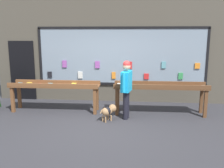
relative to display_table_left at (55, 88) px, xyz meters
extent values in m
plane|color=#2D2D33|center=(1.58, -1.00, -0.74)|extent=(40.00, 40.00, 0.00)
cube|color=#4C473D|center=(1.58, 1.40, 1.01)|extent=(8.14, 0.20, 3.51)
cube|color=gray|center=(1.94, 1.27, 0.85)|extent=(5.67, 0.03, 1.90)
cube|color=black|center=(1.94, 1.27, 1.80)|extent=(5.75, 0.06, 0.08)
cube|color=black|center=(1.94, 1.27, -0.10)|extent=(5.75, 0.06, 0.08)
cube|color=black|center=(-0.90, 1.27, 0.85)|extent=(0.08, 0.06, 1.90)
cube|color=black|center=(4.78, 1.27, 0.85)|extent=(0.08, 0.06, 1.90)
cube|color=black|center=(-0.59, 1.23, 0.19)|extent=(0.15, 0.03, 0.21)
cube|color=#994CA5|center=(-0.04, 1.23, 0.57)|extent=(0.15, 0.03, 0.25)
cube|color=silver|center=(0.51, 1.23, 0.19)|extent=(0.16, 0.03, 0.24)
cube|color=#994CA5|center=(1.12, 1.23, 0.56)|extent=(0.16, 0.03, 0.24)
cube|color=orange|center=(1.68, 1.23, 0.20)|extent=(0.13, 0.03, 0.23)
cube|color=red|center=(2.24, 1.23, 0.56)|extent=(0.13, 0.03, 0.24)
cube|color=red|center=(2.80, 1.23, 0.18)|extent=(0.16, 0.03, 0.20)
cube|color=#5999A5|center=(3.37, 1.23, 0.58)|extent=(0.14, 0.03, 0.23)
cube|color=#338C4C|center=(3.94, 1.23, 0.21)|extent=(0.14, 0.03, 0.22)
cube|color=orange|center=(4.47, 1.23, 0.56)|extent=(0.17, 0.03, 0.19)
cube|color=black|center=(-1.60, 1.27, 0.31)|extent=(0.90, 0.04, 2.10)
cube|color=brown|center=(-1.25, -0.24, -0.35)|extent=(0.09, 0.09, 0.78)
cube|color=brown|center=(1.26, -0.21, -0.35)|extent=(0.09, 0.09, 0.78)
cube|color=brown|center=(-1.26, 0.21, -0.35)|extent=(0.09, 0.09, 0.78)
cube|color=brown|center=(1.25, 0.24, -0.35)|extent=(0.09, 0.09, 0.78)
cube|color=brown|center=(0.00, 0.00, 0.06)|extent=(2.72, 0.65, 0.04)
cube|color=brown|center=(0.00, -0.28, 0.12)|extent=(2.71, 0.10, 0.12)
cube|color=brown|center=(-0.01, 0.27, 0.12)|extent=(2.71, 0.10, 0.12)
cube|color=#5999A5|center=(-1.19, 0.08, 0.09)|extent=(0.18, 0.23, 0.02)
cube|color=yellow|center=(-0.90, 0.16, 0.09)|extent=(0.17, 0.22, 0.02)
cube|color=red|center=(-0.54, 0.05, 0.09)|extent=(0.19, 0.24, 0.02)
cube|color=#5999A5|center=(-0.19, 0.08, 0.09)|extent=(0.16, 0.20, 0.03)
cube|color=orange|center=(0.16, -0.02, 0.09)|extent=(0.16, 0.22, 0.02)
cube|color=yellow|center=(0.54, 0.18, 0.09)|extent=(0.15, 0.23, 0.03)
cube|color=black|center=(0.86, -0.08, 0.09)|extent=(0.15, 0.21, 0.02)
cube|color=#5999A5|center=(1.21, -0.12, 0.09)|extent=(0.18, 0.24, 0.02)
cube|color=brown|center=(1.91, -0.23, -0.34)|extent=(0.09, 0.09, 0.80)
cube|color=brown|center=(4.42, -0.20, -0.34)|extent=(0.09, 0.09, 0.80)
cube|color=brown|center=(1.90, 0.20, -0.34)|extent=(0.09, 0.09, 0.80)
cube|color=brown|center=(4.42, 0.23, -0.34)|extent=(0.09, 0.09, 0.80)
cube|color=brown|center=(3.16, 0.00, 0.08)|extent=(2.72, 0.62, 0.04)
cube|color=brown|center=(3.17, -0.27, 0.14)|extent=(2.71, 0.10, 0.12)
cube|color=brown|center=(3.16, 0.26, 0.14)|extent=(2.71, 0.10, 0.12)
cube|color=silver|center=(1.95, 0.13, 0.12)|extent=(0.17, 0.24, 0.03)
cube|color=red|center=(2.27, 0.03, 0.12)|extent=(0.18, 0.22, 0.03)
cube|color=black|center=(2.57, -0.15, 0.12)|extent=(0.14, 0.22, 0.03)
cube|color=orange|center=(2.85, -0.18, 0.11)|extent=(0.17, 0.22, 0.02)
cube|color=#994CA5|center=(3.15, -0.11, 0.12)|extent=(0.17, 0.23, 0.03)
cube|color=#2659B2|center=(3.44, -0.14, 0.12)|extent=(0.18, 0.22, 0.03)
cube|color=#5999A5|center=(3.74, -0.02, 0.11)|extent=(0.14, 0.19, 0.02)
cube|color=orange|center=(4.06, 0.04, 0.11)|extent=(0.17, 0.22, 0.02)
cube|color=silver|center=(4.40, 0.01, 0.12)|extent=(0.19, 0.25, 0.03)
cylinder|color=black|center=(2.17, -0.57, -0.34)|extent=(0.14, 0.14, 0.79)
cylinder|color=black|center=(2.21, -0.42, -0.34)|extent=(0.14, 0.14, 0.79)
cube|color=#19A5E0|center=(2.19, -0.49, 0.33)|extent=(0.31, 0.48, 0.56)
cylinder|color=#19A5E0|center=(2.13, -0.77, 0.34)|extent=(0.09, 0.09, 0.53)
cylinder|color=#19A5E0|center=(2.25, -0.22, 0.34)|extent=(0.09, 0.09, 0.53)
sphere|color=tan|center=(2.19, -0.49, 0.73)|extent=(0.21, 0.21, 0.21)
sphere|color=red|center=(2.19, -0.49, 0.80)|extent=(0.20, 0.20, 0.20)
ellipsoid|color=#99724C|center=(1.68, -0.77, -0.46)|extent=(0.40, 0.40, 0.24)
ellipsoid|color=black|center=(1.68, -0.77, -0.45)|extent=(0.32, 0.32, 0.25)
sphere|color=#99724C|center=(1.82, -0.62, -0.41)|extent=(0.22, 0.22, 0.22)
cylinder|color=#99724C|center=(1.54, -0.91, -0.42)|extent=(0.09, 0.09, 0.12)
cylinder|color=#99724C|center=(1.79, -0.74, -0.66)|extent=(0.04, 0.04, 0.16)
cylinder|color=#99724C|center=(1.70, -0.65, -0.66)|extent=(0.04, 0.04, 0.16)
cylinder|color=#99724C|center=(1.65, -0.88, -0.66)|extent=(0.04, 0.04, 0.16)
cylinder|color=#99724C|center=(1.57, -0.80, -0.66)|extent=(0.04, 0.04, 0.16)
camera|label=1|loc=(2.44, -7.21, 1.63)|focal=40.00mm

